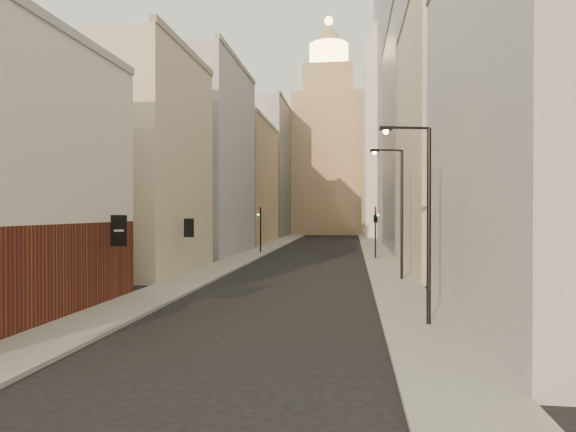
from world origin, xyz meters
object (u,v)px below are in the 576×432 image
(streetlamp_mid, at_px, (399,206))
(traffic_light_left, at_px, (261,223))
(clock_tower, at_px, (329,149))
(white_tower, at_px, (388,131))
(traffic_light_right, at_px, (375,218))
(streetlamp_near, at_px, (424,213))

(streetlamp_mid, relative_size, traffic_light_left, 1.71)
(clock_tower, xyz_separation_m, white_tower, (11.00, -14.00, 0.97))
(white_tower, bearing_deg, traffic_light_right, -95.70)
(white_tower, bearing_deg, clock_tower, 128.16)
(traffic_light_left, bearing_deg, streetlamp_mid, 139.65)
(traffic_light_right, bearing_deg, streetlamp_mid, 71.37)
(white_tower, relative_size, traffic_light_right, 8.30)
(white_tower, height_order, streetlamp_near, white_tower)
(clock_tower, height_order, streetlamp_near, clock_tower)
(white_tower, xyz_separation_m, traffic_light_right, (-4.00, -40.05, -14.70))
(traffic_light_right, bearing_deg, traffic_light_left, -44.62)
(white_tower, relative_size, streetlamp_mid, 4.86)
(white_tower, xyz_separation_m, streetlamp_mid, (-3.19, -54.07, -13.73))
(streetlamp_near, relative_size, traffic_light_left, 1.56)
(streetlamp_mid, distance_m, traffic_light_left, 22.93)
(white_tower, xyz_separation_m, streetlamp_near, (-3.42, -66.72, -14.16))
(white_tower, bearing_deg, traffic_light_left, -114.43)
(clock_tower, xyz_separation_m, traffic_light_right, (7.00, -54.05, -13.72))
(clock_tower, bearing_deg, traffic_light_right, -82.62)
(streetlamp_near, distance_m, traffic_light_left, 34.05)
(clock_tower, relative_size, white_tower, 1.08)
(clock_tower, relative_size, streetlamp_mid, 5.26)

